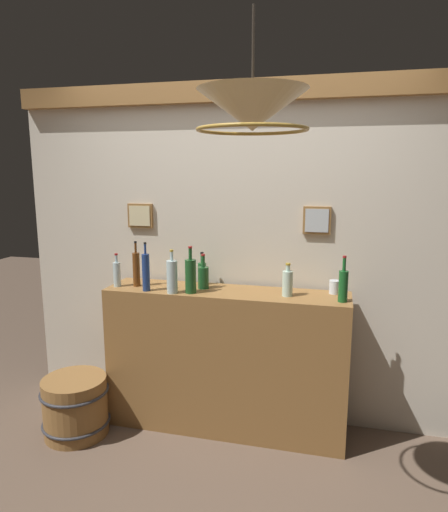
{
  "coord_description": "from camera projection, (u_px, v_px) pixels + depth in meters",
  "views": [
    {
      "loc": [
        0.71,
        -2.05,
        1.82
      ],
      "look_at": [
        0.0,
        0.78,
        1.26
      ],
      "focal_mm": 31.71,
      "sensor_mm": 36.0,
      "label": 1
    }
  ],
  "objects": [
    {
      "name": "liquor_bottle_amaro",
      "position": [
        288.0,
        283.0,
        2.92
      ],
      "size": [
        0.07,
        0.07,
        0.22
      ],
      "color": "silver",
      "rests_on": "bar_shelf_unit"
    },
    {
      "name": "ground_plane",
      "position": [
        189.0,
        508.0,
        2.46
      ],
      "size": [
        12.0,
        12.0,
        0.0
      ],
      "primitive_type": "plane",
      "color": "brown"
    },
    {
      "name": "liquor_bottle_bourbon",
      "position": [
        202.0,
        273.0,
        3.23
      ],
      "size": [
        0.06,
        0.06,
        0.23
      ],
      "color": "#1A5424",
      "rests_on": "bar_shelf_unit"
    },
    {
      "name": "liquor_bottle_tequila",
      "position": [
        343.0,
        285.0,
        2.79
      ],
      "size": [
        0.06,
        0.06,
        0.29
      ],
      "color": "#175622",
      "rests_on": "bar_shelf_unit"
    },
    {
      "name": "liquor_bottle_port",
      "position": [
        203.0,
        277.0,
        3.11
      ],
      "size": [
        0.08,
        0.08,
        0.24
      ],
      "color": "#1B4D23",
      "rests_on": "bar_shelf_unit"
    },
    {
      "name": "liquor_bottle_vermouth",
      "position": [
        117.0,
        274.0,
        3.16
      ],
      "size": [
        0.05,
        0.05,
        0.24
      ],
      "color": "silver",
      "rests_on": "bar_shelf_unit"
    },
    {
      "name": "bar_shelf_unit",
      "position": [
        226.0,
        360.0,
        3.16
      ],
      "size": [
        1.66,
        0.38,
        1.01
      ],
      "primitive_type": "cube",
      "color": "olive",
      "rests_on": "ground"
    },
    {
      "name": "glass_tumbler_rocks",
      "position": [
        334.0,
        287.0,
        2.99
      ],
      "size": [
        0.07,
        0.07,
        0.09
      ],
      "color": "silver",
      "rests_on": "bar_shelf_unit"
    },
    {
      "name": "wooden_barrel",
      "position": [
        76.0,
        406.0,
        3.13
      ],
      "size": [
        0.46,
        0.46,
        0.41
      ],
      "color": "olive",
      "rests_on": "ground"
    },
    {
      "name": "liquor_bottle_whiskey",
      "position": [
        172.0,
        276.0,
        2.99
      ],
      "size": [
        0.07,
        0.07,
        0.29
      ],
      "color": "silver",
      "rests_on": "bar_shelf_unit"
    },
    {
      "name": "liquor_bottle_rum",
      "position": [
        146.0,
        272.0,
        3.04
      ],
      "size": [
        0.05,
        0.05,
        0.33
      ],
      "color": "navy",
      "rests_on": "bar_shelf_unit"
    },
    {
      "name": "liquor_bottle_rye",
      "position": [
        136.0,
        269.0,
        3.17
      ],
      "size": [
        0.05,
        0.05,
        0.32
      ],
      "color": "#603313",
      "rests_on": "bar_shelf_unit"
    },
    {
      "name": "panelled_rear_partition",
      "position": [
        235.0,
        245.0,
        3.27
      ],
      "size": [
        3.22,
        0.15,
        2.41
      ],
      "color": "beige",
      "rests_on": "ground"
    },
    {
      "name": "liquor_bottle_scotch",
      "position": [
        191.0,
        275.0,
        2.99
      ],
      "size": [
        0.07,
        0.07,
        0.32
      ],
      "color": "#1B4B20",
      "rests_on": "bar_shelf_unit"
    },
    {
      "name": "pendant_lamp",
      "position": [
        252.0,
        112.0,
        1.9
      ],
      "size": [
        0.48,
        0.48,
        0.5
      ],
      "color": "beige"
    }
  ]
}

